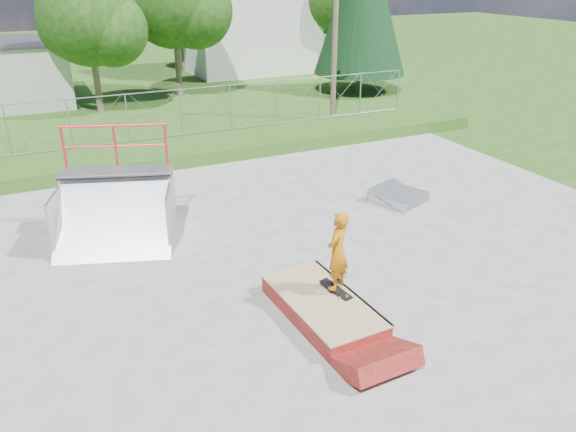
# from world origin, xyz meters

# --- Properties ---
(ground) EXTENTS (120.00, 120.00, 0.00)m
(ground) POSITION_xyz_m (0.00, 0.00, 0.00)
(ground) COLOR #275418
(ground) RESTS_ON ground
(concrete_pad) EXTENTS (20.00, 16.00, 0.04)m
(concrete_pad) POSITION_xyz_m (0.00, 0.00, 0.02)
(concrete_pad) COLOR gray
(concrete_pad) RESTS_ON ground
(grass_berm) EXTENTS (24.00, 3.00, 0.50)m
(grass_berm) POSITION_xyz_m (0.00, 9.50, 0.25)
(grass_berm) COLOR #275418
(grass_berm) RESTS_ON ground
(grind_box) EXTENTS (1.49, 2.90, 0.42)m
(grind_box) POSITION_xyz_m (-0.63, -1.93, 0.21)
(grind_box) COLOR maroon
(grind_box) RESTS_ON concrete_pad
(quarter_pipe) EXTENTS (3.41, 3.14, 2.80)m
(quarter_pipe) POSITION_xyz_m (-3.75, 3.23, 1.40)
(quarter_pipe) COLOR #A8AAB0
(quarter_pipe) RESTS_ON concrete_pad
(flat_bank_ramp) EXTENTS (1.74, 1.79, 0.41)m
(flat_bank_ramp) POSITION_xyz_m (4.33, 2.38, 0.20)
(flat_bank_ramp) COLOR #A8AAB0
(flat_bank_ramp) RESTS_ON concrete_pad
(skateboard) EXTENTS (0.41, 0.82, 0.13)m
(skateboard) POSITION_xyz_m (-0.25, -1.81, 0.47)
(skateboard) COLOR black
(skateboard) RESTS_ON grind_box
(skater) EXTENTS (0.71, 0.66, 1.64)m
(skater) POSITION_xyz_m (-0.25, -1.81, 1.29)
(skater) COLOR #C8720D
(skater) RESTS_ON grind_box
(chain_link_fence) EXTENTS (20.00, 0.06, 1.80)m
(chain_link_fence) POSITION_xyz_m (0.00, 10.50, 1.40)
(chain_link_fence) COLOR gray
(chain_link_fence) RESTS_ON grass_berm
(gable_house) EXTENTS (8.40, 6.08, 8.94)m
(gable_house) POSITION_xyz_m (9.00, 26.00, 3.84)
(gable_house) COLOR silver
(gable_house) RESTS_ON ground
(utility_pole) EXTENTS (0.24, 0.24, 8.00)m
(utility_pole) POSITION_xyz_m (7.50, 12.00, 4.00)
(utility_pole) COLOR brown
(utility_pole) RESTS_ON ground
(tree_left_near) EXTENTS (4.76, 4.48, 6.65)m
(tree_left_near) POSITION_xyz_m (-1.75, 17.83, 4.24)
(tree_left_near) COLOR brown
(tree_left_near) RESTS_ON ground
(tree_center) EXTENTS (5.44, 5.12, 7.60)m
(tree_center) POSITION_xyz_m (2.78, 19.81, 4.85)
(tree_center) COLOR brown
(tree_center) RESTS_ON ground
(tree_back_mid) EXTENTS (4.08, 3.84, 5.70)m
(tree_back_mid) POSITION_xyz_m (5.21, 27.86, 3.63)
(tree_back_mid) COLOR brown
(tree_back_mid) RESTS_ON ground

